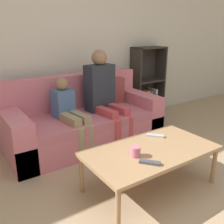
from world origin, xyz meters
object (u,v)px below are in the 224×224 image
object	(u,v)px
tv_remote_1	(155,136)
coffee_table	(151,152)
person_adult	(103,91)
bookshelf	(145,90)
person_child	(69,112)
cup_near	(135,151)
tv_remote_0	(150,162)
couch	(84,121)

from	to	relation	value
tv_remote_1	coffee_table	bearing A→B (deg)	177.04
person_adult	tv_remote_1	world-z (taller)	person_adult
person_adult	bookshelf	bearing A→B (deg)	16.39
person_child	bookshelf	bearing A→B (deg)	11.73
coffee_table	cup_near	bearing A→B (deg)	-173.42
person_child	coffee_table	bearing A→B (deg)	-82.46
person_adult	person_child	bearing A→B (deg)	-179.91
coffee_table	tv_remote_0	bearing A→B (deg)	-133.97
coffee_table	person_adult	world-z (taller)	person_adult
coffee_table	couch	bearing A→B (deg)	91.27
bookshelf	tv_remote_1	size ratio (longest dim) A/B	7.27
couch	bookshelf	world-z (taller)	bookshelf
bookshelf	person_adult	distance (m)	1.28
couch	tv_remote_1	distance (m)	1.10
cup_near	tv_remote_1	world-z (taller)	cup_near
person_adult	tv_remote_0	xyz separation A→B (m)	(-0.40, -1.35, -0.26)
couch	person_adult	size ratio (longest dim) A/B	1.65
bookshelf	tv_remote_1	bearing A→B (deg)	-128.11
person_adult	tv_remote_0	distance (m)	1.43
couch	cup_near	world-z (taller)	couch
coffee_table	person_adult	xyz separation A→B (m)	(0.22, 1.16, 0.30)
couch	cup_near	distance (m)	1.28
tv_remote_0	coffee_table	bearing A→B (deg)	7.16
cup_near	tv_remote_0	xyz separation A→B (m)	(0.02, -0.16, -0.03)
person_child	tv_remote_1	size ratio (longest dim) A/B	5.56
couch	tv_remote_1	bearing A→B (deg)	-76.72
person_adult	tv_remote_1	size ratio (longest dim) A/B	7.44
coffee_table	cup_near	size ratio (longest dim) A/B	13.65
tv_remote_0	person_child	bearing A→B (deg)	55.59
bookshelf	tv_remote_0	world-z (taller)	bookshelf
coffee_table	person_child	xyz separation A→B (m)	(-0.28, 1.10, 0.14)
person_child	tv_remote_0	world-z (taller)	person_child
cup_near	tv_remote_1	size ratio (longest dim) A/B	0.55
tv_remote_0	tv_remote_1	world-z (taller)	same
bookshelf	coffee_table	xyz separation A→B (m)	(-1.38, -1.66, -0.08)
person_child	cup_near	bearing A→B (deg)	-92.45
couch	person_child	world-z (taller)	person_child
person_adult	person_child	world-z (taller)	person_adult
couch	person_child	xyz separation A→B (m)	(-0.25, -0.14, 0.21)
couch	person_adult	world-z (taller)	person_adult
person_adult	tv_remote_1	distance (m)	1.01
coffee_table	tv_remote_1	size ratio (longest dim) A/B	7.54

